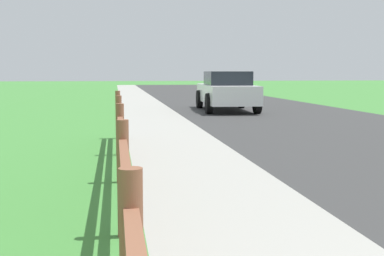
# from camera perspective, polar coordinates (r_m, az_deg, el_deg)

# --- Properties ---
(ground_plane) EXTENTS (120.00, 120.00, 0.00)m
(ground_plane) POSITION_cam_1_polar(r_m,az_deg,el_deg) (25.37, -3.17, 2.67)
(ground_plane) COLOR #418539
(road_asphalt) EXTENTS (7.00, 66.00, 0.01)m
(road_asphalt) POSITION_cam_1_polar(r_m,az_deg,el_deg) (27.87, 3.65, 2.98)
(road_asphalt) COLOR #363636
(road_asphalt) RESTS_ON ground
(curb_concrete) EXTENTS (6.00, 66.00, 0.01)m
(curb_concrete) POSITION_cam_1_polar(r_m,az_deg,el_deg) (27.28, -9.85, 2.83)
(curb_concrete) COLOR #A2A098
(curb_concrete) RESTS_ON ground
(grass_verge) EXTENTS (5.00, 66.00, 0.00)m
(grass_verge) POSITION_cam_1_polar(r_m,az_deg,el_deg) (27.36, -12.99, 2.78)
(grass_verge) COLOR #418539
(grass_verge) RESTS_ON ground
(rail_fence) EXTENTS (0.11, 12.17, 1.08)m
(rail_fence) POSITION_cam_1_polar(r_m,az_deg,el_deg) (6.03, -7.60, -2.36)
(rail_fence) COLOR brown
(rail_fence) RESTS_ON ground
(parked_suv_white) EXTENTS (2.16, 4.99, 1.52)m
(parked_suv_white) POSITION_cam_1_polar(r_m,az_deg,el_deg) (20.55, 3.74, 4.02)
(parked_suv_white) COLOR white
(parked_suv_white) RESTS_ON ground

